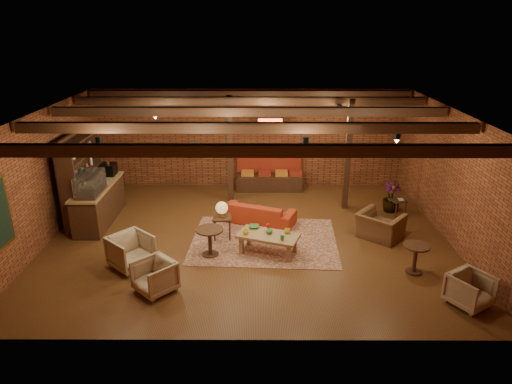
{
  "coord_description": "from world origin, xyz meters",
  "views": [
    {
      "loc": [
        0.23,
        -10.51,
        5.22
      ],
      "look_at": [
        0.19,
        0.2,
        1.17
      ],
      "focal_mm": 32.0,
      "sensor_mm": 36.0,
      "label": 1
    }
  ],
  "objects_px": {
    "sofa": "(259,213)",
    "armchair_b": "(155,275)",
    "round_table_right": "(416,254)",
    "coffee_table": "(268,236)",
    "round_table_left": "(210,238)",
    "side_table_lamp": "(222,211)",
    "armchair_far": "(470,289)",
    "plant_tall": "(395,168)",
    "side_table_book": "(398,201)",
    "armchair_a": "(131,250)",
    "armchair_right": "(381,222)"
  },
  "relations": [
    {
      "from": "armchair_a",
      "to": "armchair_b",
      "type": "bearing_deg",
      "value": -101.09
    },
    {
      "from": "armchair_far",
      "to": "plant_tall",
      "type": "relative_size",
      "value": 0.28
    },
    {
      "from": "sofa",
      "to": "round_table_left",
      "type": "distance_m",
      "value": 2.2
    },
    {
      "from": "sofa",
      "to": "round_table_right",
      "type": "bearing_deg",
      "value": 163.19
    },
    {
      "from": "round_table_left",
      "to": "armchair_right",
      "type": "height_order",
      "value": "armchair_right"
    },
    {
      "from": "round_table_left",
      "to": "armchair_b",
      "type": "relative_size",
      "value": 0.91
    },
    {
      "from": "side_table_book",
      "to": "armchair_far",
      "type": "bearing_deg",
      "value": -88.34
    },
    {
      "from": "side_table_lamp",
      "to": "armchair_b",
      "type": "xyz_separation_m",
      "value": [
        -1.19,
        -2.47,
        -0.37
      ]
    },
    {
      "from": "armchair_right",
      "to": "round_table_right",
      "type": "height_order",
      "value": "armchair_right"
    },
    {
      "from": "round_table_left",
      "to": "side_table_lamp",
      "type": "bearing_deg",
      "value": 76.81
    },
    {
      "from": "armchair_b",
      "to": "round_table_right",
      "type": "height_order",
      "value": "armchair_b"
    },
    {
      "from": "plant_tall",
      "to": "armchair_b",
      "type": "bearing_deg",
      "value": -144.76
    },
    {
      "from": "armchair_far",
      "to": "armchair_a",
      "type": "bearing_deg",
      "value": 135.76
    },
    {
      "from": "armchair_right",
      "to": "armchair_far",
      "type": "distance_m",
      "value": 3.08
    },
    {
      "from": "side_table_book",
      "to": "round_table_right",
      "type": "distance_m",
      "value": 3.26
    },
    {
      "from": "round_table_right",
      "to": "armchair_b",
      "type": "bearing_deg",
      "value": -172.09
    },
    {
      "from": "side_table_lamp",
      "to": "side_table_book",
      "type": "xyz_separation_m",
      "value": [
        4.88,
        1.51,
        -0.33
      ]
    },
    {
      "from": "coffee_table",
      "to": "armchair_right",
      "type": "height_order",
      "value": "armchair_right"
    },
    {
      "from": "sofa",
      "to": "armchair_a",
      "type": "bearing_deg",
      "value": 61.4
    },
    {
      "from": "sofa",
      "to": "armchair_right",
      "type": "relative_size",
      "value": 1.89
    },
    {
      "from": "side_table_book",
      "to": "plant_tall",
      "type": "xyz_separation_m",
      "value": [
        -0.13,
        0.22,
        0.89
      ]
    },
    {
      "from": "side_table_lamp",
      "to": "plant_tall",
      "type": "relative_size",
      "value": 0.37
    },
    {
      "from": "side_table_lamp",
      "to": "armchair_b",
      "type": "bearing_deg",
      "value": -115.7
    },
    {
      "from": "sofa",
      "to": "armchair_a",
      "type": "distance_m",
      "value": 3.75
    },
    {
      "from": "coffee_table",
      "to": "side_table_book",
      "type": "relative_size",
      "value": 3.01
    },
    {
      "from": "coffee_table",
      "to": "side_table_lamp",
      "type": "relative_size",
      "value": 1.6
    },
    {
      "from": "armchair_b",
      "to": "armchair_right",
      "type": "bearing_deg",
      "value": 70.08
    },
    {
      "from": "sofa",
      "to": "armchair_b",
      "type": "distance_m",
      "value": 4.02
    },
    {
      "from": "coffee_table",
      "to": "side_table_lamp",
      "type": "height_order",
      "value": "side_table_lamp"
    },
    {
      "from": "armchair_right",
      "to": "armchair_far",
      "type": "xyz_separation_m",
      "value": [
        1.0,
        -2.91,
        -0.09
      ]
    },
    {
      "from": "side_table_lamp",
      "to": "armchair_a",
      "type": "bearing_deg",
      "value": -142.46
    },
    {
      "from": "sofa",
      "to": "coffee_table",
      "type": "distance_m",
      "value": 1.77
    },
    {
      "from": "sofa",
      "to": "armchair_b",
      "type": "bearing_deg",
      "value": 79.25
    },
    {
      "from": "sofa",
      "to": "armchair_b",
      "type": "relative_size",
      "value": 2.64
    },
    {
      "from": "sofa",
      "to": "side_table_lamp",
      "type": "bearing_deg",
      "value": 66.59
    },
    {
      "from": "round_table_right",
      "to": "coffee_table",
      "type": "bearing_deg",
      "value": 164.27
    },
    {
      "from": "round_table_left",
      "to": "round_table_right",
      "type": "relative_size",
      "value": 1.01
    },
    {
      "from": "side_table_book",
      "to": "armchair_far",
      "type": "height_order",
      "value": "armchair_far"
    },
    {
      "from": "armchair_far",
      "to": "armchair_b",
      "type": "bearing_deg",
      "value": 143.34
    },
    {
      "from": "coffee_table",
      "to": "armchair_far",
      "type": "relative_size",
      "value": 2.14
    },
    {
      "from": "sofa",
      "to": "side_table_book",
      "type": "height_order",
      "value": "sofa"
    },
    {
      "from": "round_table_left",
      "to": "armchair_a",
      "type": "relative_size",
      "value": 0.8
    },
    {
      "from": "round_table_right",
      "to": "plant_tall",
      "type": "bearing_deg",
      "value": 83.16
    },
    {
      "from": "plant_tall",
      "to": "armchair_right",
      "type": "bearing_deg",
      "value": -113.26
    },
    {
      "from": "sofa",
      "to": "armchair_a",
      "type": "height_order",
      "value": "armchair_a"
    },
    {
      "from": "coffee_table",
      "to": "armchair_b",
      "type": "height_order",
      "value": "armchair_b"
    },
    {
      "from": "armchair_right",
      "to": "coffee_table",
      "type": "bearing_deg",
      "value": 56.22
    },
    {
      "from": "armchair_b",
      "to": "plant_tall",
      "type": "relative_size",
      "value": 0.29
    },
    {
      "from": "armchair_a",
      "to": "plant_tall",
      "type": "relative_size",
      "value": 0.32
    },
    {
      "from": "coffee_table",
      "to": "round_table_left",
      "type": "xyz_separation_m",
      "value": [
        -1.36,
        -0.13,
        0.03
      ]
    }
  ]
}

